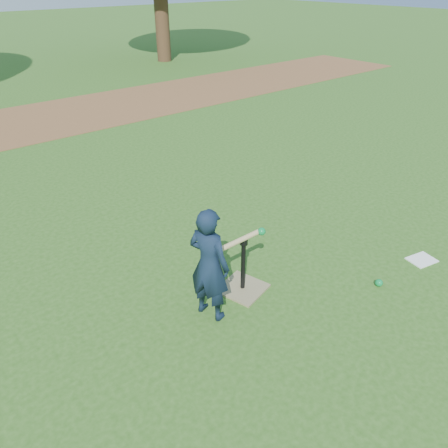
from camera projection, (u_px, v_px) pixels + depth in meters
ground at (274, 287)px, 4.58m from camera, size 80.00×80.00×0.00m
dirt_strip at (28, 122)px, 9.55m from camera, size 24.00×3.00×0.01m
child at (209, 265)px, 3.94m from camera, size 0.38×0.48×1.14m
wiffle_ball_ground at (379, 283)px, 4.57m from camera, size 0.08×0.08×0.08m
clipboard at (422, 260)px, 4.99m from camera, size 0.34×0.29×0.01m
batting_tee at (243, 281)px, 4.49m from camera, size 0.52×0.52×0.61m
swing_action at (239, 241)px, 4.16m from camera, size 0.69×0.10×0.08m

